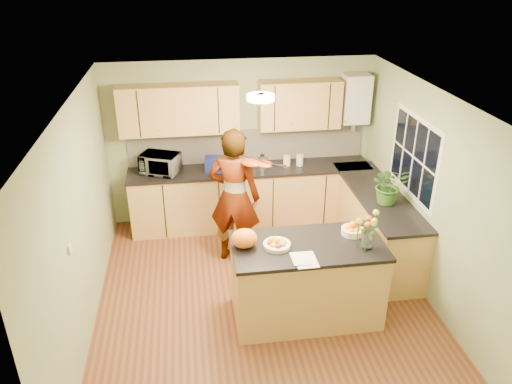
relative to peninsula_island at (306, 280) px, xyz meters
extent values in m
plane|color=#5C301A|center=(-0.44, 0.33, -0.49)|extent=(4.50, 4.50, 0.00)
cube|color=silver|center=(-0.44, 0.33, 2.01)|extent=(4.00, 4.50, 0.02)
cube|color=gray|center=(-0.44, 2.58, 0.76)|extent=(4.00, 0.02, 2.50)
cube|color=gray|center=(-0.44, -1.92, 0.76)|extent=(4.00, 0.02, 2.50)
cube|color=gray|center=(-2.44, 0.33, 0.76)|extent=(0.02, 4.50, 2.50)
cube|color=gray|center=(1.56, 0.33, 0.76)|extent=(0.02, 4.50, 2.50)
cube|color=tan|center=(-0.34, 2.28, -0.04)|extent=(3.60, 0.60, 0.90)
cube|color=black|center=(-0.34, 2.27, 0.43)|extent=(3.64, 0.62, 0.04)
cube|color=tan|center=(1.26, 1.18, -0.04)|extent=(0.60, 2.20, 0.90)
cube|color=black|center=(1.25, 1.18, 0.43)|extent=(0.62, 2.24, 0.04)
cube|color=beige|center=(-0.34, 2.57, 0.71)|extent=(3.60, 0.02, 0.52)
cube|color=tan|center=(-1.34, 2.41, 1.36)|extent=(1.70, 0.34, 0.70)
cube|color=tan|center=(0.41, 2.41, 1.36)|extent=(1.20, 0.34, 0.70)
cube|color=white|center=(1.26, 2.42, 1.41)|extent=(0.40, 0.30, 0.72)
cylinder|color=silver|center=(1.26, 2.42, 1.01)|extent=(0.06, 0.06, 0.20)
cube|color=white|center=(1.56, 0.93, 1.06)|extent=(0.01, 1.30, 1.05)
cube|color=black|center=(1.55, 0.93, 1.06)|extent=(0.01, 1.18, 0.92)
cube|color=white|center=(-2.42, -0.27, 0.81)|extent=(0.02, 0.09, 0.09)
cylinder|color=#FFEABF|center=(-0.44, 0.63, 1.97)|extent=(0.30, 0.30, 0.06)
cylinder|color=white|center=(-0.44, 0.63, 2.00)|extent=(0.10, 0.10, 0.02)
cube|color=tan|center=(0.00, 0.00, -0.02)|extent=(1.65, 0.82, 0.93)
cube|color=black|center=(0.00, 0.00, 0.46)|extent=(1.69, 0.86, 0.04)
cylinder|color=#F9EDC7|center=(-0.35, 0.00, 0.50)|extent=(0.30, 0.30, 0.04)
cylinder|color=#F9EDC7|center=(0.55, 0.15, 0.52)|extent=(0.25, 0.25, 0.07)
cylinder|color=silver|center=(0.60, -0.18, 0.60)|extent=(0.12, 0.12, 0.24)
ellipsoid|color=orange|center=(-0.70, 0.05, 0.59)|extent=(0.32, 0.28, 0.21)
cube|color=white|center=(-0.10, -0.30, 0.49)|extent=(0.23, 0.31, 0.01)
imported|color=#DDA487|center=(-0.68, 1.32, 0.46)|extent=(0.81, 0.68, 1.90)
imported|color=white|center=(-1.66, 2.28, 0.60)|extent=(0.64, 0.55, 0.30)
cube|color=navy|center=(-0.87, 2.25, 0.56)|extent=(0.30, 0.24, 0.22)
cylinder|color=silver|center=(-0.16, 2.25, 0.55)|extent=(0.14, 0.14, 0.19)
sphere|color=black|center=(-0.16, 2.25, 0.68)|extent=(0.07, 0.07, 0.07)
cylinder|color=#F9EDC7|center=(0.22, 2.28, 0.54)|extent=(0.13, 0.13, 0.17)
cylinder|color=white|center=(0.42, 2.28, 0.54)|extent=(0.11, 0.11, 0.17)
imported|color=#356822|center=(1.26, 0.89, 0.71)|extent=(0.52, 0.47, 0.51)
camera|label=1|loc=(-1.24, -4.55, 3.38)|focal=35.00mm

